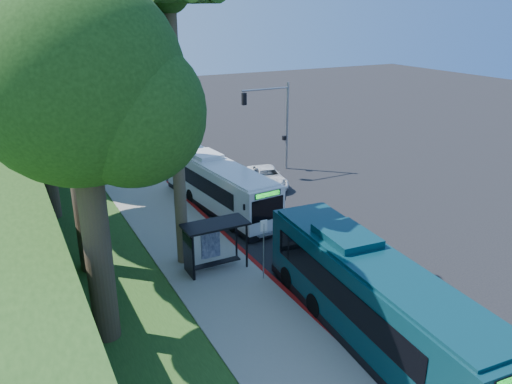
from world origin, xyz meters
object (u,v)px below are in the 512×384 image
teal_bus (372,297)px  pickup (267,177)px  bus_shelter (210,237)px  white_bus (218,185)px

teal_bus → pickup: 18.67m
bus_shelter → white_bus: size_ratio=0.28×
teal_bus → pickup: (5.17, 17.90, -1.18)m
bus_shelter → white_bus: (3.68, 7.43, -0.17)m
bus_shelter → pickup: bearing=48.9°
teal_bus → bus_shelter: bearing=117.6°
white_bus → teal_bus: 15.43m
white_bus → teal_bus: bearing=-95.9°
bus_shelter → teal_bus: bearing=-66.6°
teal_bus → pickup: bearing=78.1°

